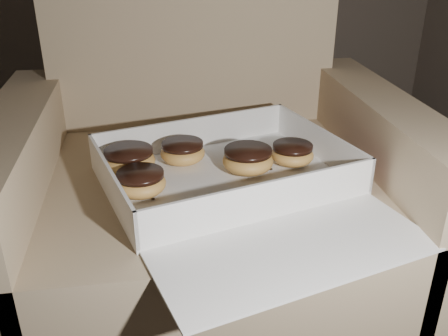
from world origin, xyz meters
name	(u,v)px	position (x,y,z in m)	size (l,w,h in m)	color
armchair	(207,207)	(0.83, 1.00, 0.28)	(0.85, 0.72, 0.89)	#947F5E
bakery_box	(236,184)	(0.87, 0.86, 0.41)	(0.57, 0.62, 0.07)	white
donut_a	(129,160)	(0.67, 0.95, 0.43)	(0.10, 0.10, 0.05)	gold
donut_b	(292,154)	(1.00, 0.94, 0.43)	(0.09, 0.09, 0.04)	gold
donut_c	(248,160)	(0.90, 0.92, 0.43)	(0.10, 0.10, 0.05)	gold
donut_d	(141,182)	(0.69, 0.85, 0.43)	(0.09, 0.09, 0.05)	gold
donut_e	(183,152)	(0.78, 0.98, 0.43)	(0.09, 0.09, 0.05)	gold
crumb_a	(194,200)	(0.78, 0.81, 0.41)	(0.01, 0.01, 0.00)	black
crumb_b	(237,202)	(0.86, 0.79, 0.41)	(0.01, 0.01, 0.00)	black
crumb_c	(153,199)	(0.71, 0.83, 0.41)	(0.01, 0.01, 0.00)	black
crumb_d	(271,169)	(0.95, 0.92, 0.41)	(0.01, 0.01, 0.00)	black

